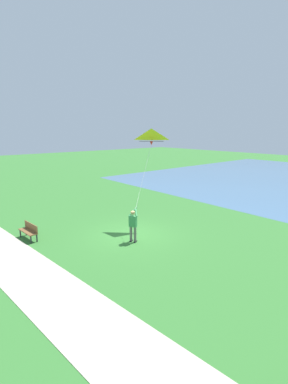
# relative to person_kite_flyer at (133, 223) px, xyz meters

# --- Properties ---
(ground_plane) EXTENTS (120.00, 120.00, 0.00)m
(ground_plane) POSITION_rel_person_kite_flyer_xyz_m (-0.52, -0.83, -1.05)
(ground_plane) COLOR #33702D
(walkway_path) EXTENTS (5.61, 32.08, 0.02)m
(walkway_path) POSITION_rel_person_kite_flyer_xyz_m (5.24, 1.17, -1.04)
(walkway_path) COLOR #B7AD99
(walkway_path) RESTS_ON ground
(person_kite_flyer) EXTENTS (0.62, 0.52, 1.83)m
(person_kite_flyer) POSITION_rel_person_kite_flyer_xyz_m (0.00, 0.00, 0.00)
(person_kite_flyer) COLOR #232328
(person_kite_flyer) RESTS_ON ground
(flying_kite) EXTENTS (2.72, 1.74, 4.12)m
(flying_kite) POSITION_rel_person_kite_flyer_xyz_m (-2.32, -1.20, 4.39)
(flying_kite) COLOR yellow
(park_bench_near_walkway) EXTENTS (0.59, 1.54, 0.88)m
(park_bench_near_walkway) POSITION_rel_person_kite_flyer_xyz_m (4.08, -3.97, -0.54)
(park_bench_near_walkway) COLOR brown
(park_bench_near_walkway) RESTS_ON ground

